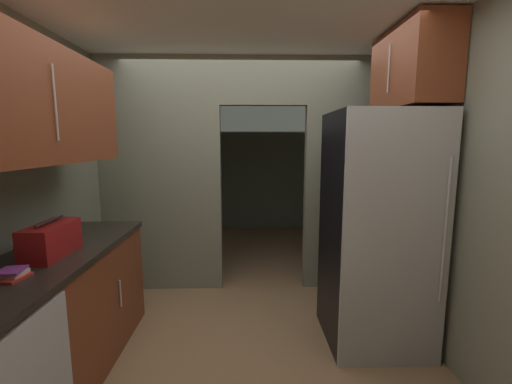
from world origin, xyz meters
The scene contains 10 objects.
ground centered at (0.00, 0.00, 0.00)m, with size 20.00×20.00×0.00m, color #93704C.
kitchen_overhead_slab centered at (0.00, 0.38, 2.58)m, with size 3.49×6.54×0.06m, color silver.
kitchen_partition centered at (-0.08, 1.27, 1.36)m, with size 3.09×0.12×2.55m.
adjoining_room_shell centered at (0.00, 3.11, 1.28)m, with size 3.09×2.76×2.55m.
refrigerator centered at (1.11, 0.19, 0.94)m, with size 0.77×0.79×1.89m.
lower_cabinet_run centered at (-1.23, -0.40, 0.46)m, with size 0.62×2.08×0.93m.
upper_cabinet_counterside centered at (-1.23, -0.40, 1.88)m, with size 0.36×1.87×0.72m.
upper_cabinet_fridgeside centered at (1.36, 0.29, 2.23)m, with size 0.36×0.85×0.62m.
boombox centered at (-1.20, -0.31, 1.03)m, with size 0.20×0.42×0.24m.
book_stack centered at (-1.20, -0.68, 0.95)m, with size 0.15×0.16×0.05m.
Camera 1 is at (0.06, -2.42, 1.65)m, focal length 23.47 mm.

